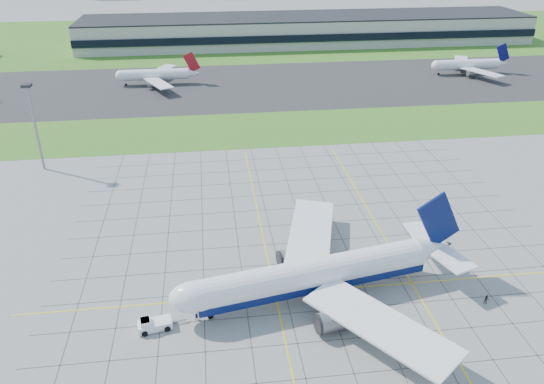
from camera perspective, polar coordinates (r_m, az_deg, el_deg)
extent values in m
plane|color=gray|center=(109.51, 5.49, -9.83)|extent=(1400.00, 1400.00, 0.00)
cube|color=#3A7220|center=(188.00, -0.35, 6.84)|extent=(700.00, 35.00, 0.04)
cube|color=#383838|center=(239.98, -1.99, 11.41)|extent=(700.00, 75.00, 0.04)
cube|color=#3A7220|center=(346.75, -3.82, 16.36)|extent=(700.00, 145.00, 0.04)
cube|color=#474744|center=(118.51, -19.19, -8.21)|extent=(0.18, 130.00, 0.02)
cube|color=#474744|center=(116.97, -15.34, -8.09)|extent=(0.18, 130.00, 0.02)
cube|color=#474744|center=(115.96, -11.40, -7.93)|extent=(0.18, 130.00, 0.02)
cube|color=#474744|center=(115.49, -7.41, -7.73)|extent=(0.18, 130.00, 0.02)
cube|color=#474744|center=(115.58, -3.41, -7.48)|extent=(0.18, 130.00, 0.02)
cube|color=#474744|center=(116.22, 0.55, -7.21)|extent=(0.18, 130.00, 0.02)
cube|color=#474744|center=(117.41, 4.45, -6.91)|extent=(0.18, 130.00, 0.02)
cube|color=#474744|center=(119.12, 8.25, -6.58)|extent=(0.18, 130.00, 0.02)
cube|color=#474744|center=(121.33, 11.92, -6.24)|extent=(0.18, 130.00, 0.02)
cube|color=#474744|center=(124.03, 15.44, -5.88)|extent=(0.18, 130.00, 0.02)
cube|color=#474744|center=(127.17, 18.80, -5.52)|extent=(0.18, 130.00, 0.02)
cube|color=#474744|center=(130.72, 21.98, -5.17)|extent=(0.18, 130.00, 0.02)
cube|color=#474744|center=(134.66, 24.98, -4.82)|extent=(0.18, 130.00, 0.02)
cube|color=#474744|center=(92.19, 8.82, -18.75)|extent=(110.00, 0.18, 0.02)
cube|color=#474744|center=(97.64, 7.55, -15.43)|extent=(110.00, 0.18, 0.02)
cube|color=#474744|center=(103.43, 6.45, -12.47)|extent=(110.00, 0.18, 0.02)
cube|color=#474744|center=(109.50, 5.49, -9.82)|extent=(110.00, 0.18, 0.02)
cube|color=#474744|center=(115.80, 4.65, -7.46)|extent=(110.00, 0.18, 0.02)
cube|color=#474744|center=(122.30, 3.90, -5.34)|extent=(110.00, 0.18, 0.02)
cube|color=#474744|center=(128.97, 3.23, -3.44)|extent=(110.00, 0.18, 0.02)
cube|color=#474744|center=(135.78, 2.64, -1.72)|extent=(110.00, 0.18, 0.02)
cube|color=#474744|center=(142.72, 2.10, -0.17)|extent=(110.00, 0.18, 0.02)
cube|color=#474744|center=(149.76, 1.61, 1.23)|extent=(110.00, 0.18, 0.02)
cube|color=#474744|center=(156.90, 1.16, 2.51)|extent=(110.00, 0.18, 0.02)
cube|color=#474744|center=(164.11, 0.76, 3.68)|extent=(110.00, 0.18, 0.02)
cube|color=yellow|center=(107.95, 5.72, -10.45)|extent=(120.00, 0.25, 0.03)
cube|color=yellow|center=(124.31, -0.99, -4.68)|extent=(0.25, 100.00, 0.03)
cube|color=yellow|center=(129.88, 11.40, -3.75)|extent=(0.25, 100.00, 0.03)
cube|color=#B7B7B2|center=(325.95, 3.81, 16.99)|extent=(260.00, 42.00, 15.00)
cube|color=black|center=(305.34, 4.58, 16.16)|extent=(260.00, 1.00, 4.00)
cube|color=black|center=(324.62, 3.85, 18.36)|extent=(260.00, 42.00, 0.80)
cylinder|color=gray|center=(166.31, -24.05, 6.20)|extent=(0.70, 0.70, 25.00)
cube|color=black|center=(162.67, -24.91, 10.35)|extent=(2.50, 2.50, 0.80)
cylinder|color=white|center=(102.82, 4.43, -8.73)|extent=(45.85, 14.43, 5.94)
cube|color=#071348|center=(103.93, 4.39, -9.57)|extent=(45.77, 14.04, 1.58)
ellipsoid|color=white|center=(97.84, -8.25, -11.12)|extent=(10.46, 7.63, 5.94)
cube|color=black|center=(97.32, -9.55, -11.11)|extent=(2.74, 3.52, 0.59)
cone|color=white|center=(113.89, 16.81, -5.83)|extent=(8.84, 7.04, 5.64)
cube|color=#071348|center=(110.80, 17.48, -2.90)|extent=(10.69, 2.52, 12.64)
cube|color=white|center=(117.42, 4.19, -4.25)|extent=(15.85, 29.09, 0.96)
cube|color=white|center=(94.66, 11.57, -13.78)|extent=(23.78, 27.53, 0.96)
cylinder|color=slate|center=(112.39, 2.37, -7.00)|extent=(7.03, 4.91, 3.76)
cylinder|color=slate|center=(97.28, 6.74, -13.54)|extent=(7.03, 4.91, 3.76)
cylinder|color=gray|center=(100.81, -6.68, -12.78)|extent=(0.42, 0.42, 2.57)
cylinder|color=black|center=(101.29, -6.65, -13.10)|extent=(1.16, 0.69, 1.09)
cylinder|color=black|center=(109.70, 6.13, -9.37)|extent=(1.49, 1.41, 1.29)
cylinder|color=black|center=(105.21, 7.54, -11.31)|extent=(1.49, 1.41, 1.29)
cube|color=white|center=(100.56, -12.48, -13.76)|extent=(6.44, 3.89, 1.40)
cube|color=white|center=(99.88, -13.47, -13.46)|extent=(2.19, 2.51, 1.10)
cube|color=black|center=(99.75, -13.49, -13.38)|extent=(1.95, 2.27, 0.70)
cube|color=gray|center=(100.97, -9.98, -13.50)|extent=(2.99, 0.75, 0.18)
cylinder|color=black|center=(101.74, -13.70, -13.61)|extent=(1.18, 0.70, 1.10)
cylinder|color=black|center=(99.76, -13.54, -14.56)|extent=(1.18, 0.70, 1.10)
cylinder|color=black|center=(101.86, -11.41, -13.26)|extent=(1.18, 0.70, 1.10)
cylinder|color=black|center=(99.88, -11.19, -14.21)|extent=(1.18, 0.70, 1.10)
imported|color=black|center=(101.08, -8.12, -13.03)|extent=(0.80, 0.75, 1.85)
imported|color=black|center=(111.52, 22.08, -10.67)|extent=(1.08, 0.93, 1.91)
cylinder|color=white|center=(245.28, -12.47, 12.24)|extent=(29.51, 4.80, 4.80)
cube|color=maroon|center=(243.16, -8.64, 13.65)|extent=(7.46, 0.40, 9.15)
cube|color=white|center=(255.93, -11.81, 12.74)|extent=(13.89, 20.66, 0.40)
cube|color=white|center=(234.73, -12.12, 11.40)|extent=(13.89, 20.66, 0.40)
cylinder|color=black|center=(248.22, -11.76, 11.52)|extent=(1.00, 1.00, 1.00)
cylinder|color=black|center=(244.00, -11.82, 11.24)|extent=(1.00, 1.00, 1.00)
cylinder|color=white|center=(273.36, 20.26, 12.75)|extent=(30.44, 4.80, 4.80)
cube|color=#0A0851|center=(280.35, 23.60, 13.56)|extent=(7.46, 0.40, 9.15)
cube|color=white|center=(284.02, 19.66, 13.18)|extent=(13.89, 20.66, 0.40)
cube|color=white|center=(265.10, 21.68, 11.91)|extent=(13.89, 20.66, 0.40)
cylinder|color=black|center=(277.33, 20.40, 12.05)|extent=(1.00, 1.00, 1.00)
cylinder|color=black|center=(273.56, 20.81, 11.79)|extent=(1.00, 1.00, 1.00)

